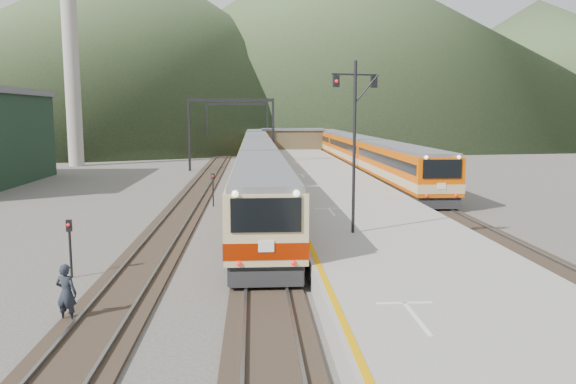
{
  "coord_description": "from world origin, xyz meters",
  "views": [
    {
      "loc": [
        -0.42,
        -7.79,
        6.28
      ],
      "look_at": [
        1.48,
        22.87,
        2.0
      ],
      "focal_mm": 35.0,
      "sensor_mm": 36.0,
      "label": 1
    }
  ],
  "objects": [
    {
      "name": "platform",
      "position": [
        5.6,
        38.0,
        0.5
      ],
      "size": [
        8.0,
        100.0,
        1.0
      ],
      "primitive_type": "cube",
      "color": "gray",
      "rests_on": "ground"
    },
    {
      "name": "hill_c",
      "position": [
        110.0,
        210.0,
        25.0
      ],
      "size": [
        160.0,
        160.0,
        50.0
      ],
      "primitive_type": "cone",
      "color": "#2C3F21",
      "rests_on": "ground"
    },
    {
      "name": "gantry_far",
      "position": [
        -2.85,
        80.0,
        5.59
      ],
      "size": [
        9.55,
        0.25,
        8.0
      ],
      "color": "black",
      "rests_on": "ground"
    },
    {
      "name": "gantry_near",
      "position": [
        -2.85,
        55.0,
        5.59
      ],
      "size": [
        9.55,
        0.25,
        8.0
      ],
      "color": "black",
      "rests_on": "ground"
    },
    {
      "name": "main_train",
      "position": [
        0.0,
        52.13,
        2.05
      ],
      "size": [
        2.98,
        81.79,
        3.64
      ],
      "color": "tan",
      "rests_on": "track_main"
    },
    {
      "name": "hill_b",
      "position": [
        30.0,
        230.0,
        37.5
      ],
      "size": [
        220.0,
        220.0,
        75.0
      ],
      "primitive_type": "cone",
      "color": "#2C3F21",
      "rests_on": "ground"
    },
    {
      "name": "smokestack",
      "position": [
        -22.0,
        62.0,
        15.0
      ],
      "size": [
        1.8,
        1.8,
        30.0
      ],
      "primitive_type": "cylinder",
      "color": "#9E998E",
      "rests_on": "ground"
    },
    {
      "name": "station_shed",
      "position": [
        5.6,
        78.0,
        2.57
      ],
      "size": [
        9.4,
        4.4,
        3.1
      ],
      "color": "#4D4129",
      "rests_on": "platform"
    },
    {
      "name": "short_signal_b",
      "position": [
        -3.19,
        30.36,
        1.46
      ],
      "size": [
        0.26,
        0.22,
        2.27
      ],
      "color": "black",
      "rests_on": "ground"
    },
    {
      "name": "track_second",
      "position": [
        11.5,
        40.0,
        0.07
      ],
      "size": [
        2.6,
        200.0,
        0.23
      ],
      "color": "black",
      "rests_on": "ground"
    },
    {
      "name": "hill_a",
      "position": [
        -40.0,
        190.0,
        30.0
      ],
      "size": [
        180.0,
        180.0,
        60.0
      ],
      "primitive_type": "cone",
      "color": "#2C3F21",
      "rests_on": "ground"
    },
    {
      "name": "short_signal_c",
      "position": [
        -7.48,
        13.74,
        1.46
      ],
      "size": [
        0.25,
        0.2,
        2.27
      ],
      "color": "black",
      "rests_on": "ground"
    },
    {
      "name": "track_far",
      "position": [
        -5.0,
        40.0,
        0.07
      ],
      "size": [
        2.6,
        200.0,
        0.23
      ],
      "color": "black",
      "rests_on": "ground"
    },
    {
      "name": "second_train",
      "position": [
        11.5,
        58.12,
        2.09
      ],
      "size": [
        3.05,
        62.55,
        3.72
      ],
      "color": "#D14E00",
      "rests_on": "track_second"
    },
    {
      "name": "worker",
      "position": [
        -6.1,
        8.95,
        0.91
      ],
      "size": [
        0.75,
        0.58,
        1.82
      ],
      "primitive_type": "imported",
      "rotation": [
        0.0,
        0.0,
        2.9
      ],
      "color": "#1E222B",
      "rests_on": "ground"
    },
    {
      "name": "signal_mast",
      "position": [
        4.02,
        16.68,
        5.59
      ],
      "size": [
        2.15,
        0.69,
        7.57
      ],
      "color": "black",
      "rests_on": "platform"
    },
    {
      "name": "track_main",
      "position": [
        0.0,
        40.0,
        0.07
      ],
      "size": [
        2.6,
        200.0,
        0.23
      ],
      "color": "black",
      "rests_on": "ground"
    }
  ]
}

